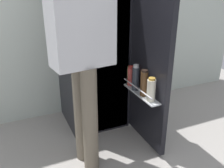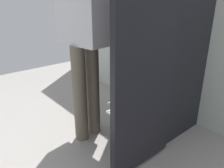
{
  "view_description": "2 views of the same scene",
  "coord_description": "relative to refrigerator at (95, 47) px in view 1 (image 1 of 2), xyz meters",
  "views": [
    {
      "loc": [
        -0.77,
        -1.72,
        1.42
      ],
      "look_at": [
        -0.03,
        -0.03,
        0.64
      ],
      "focal_mm": 38.97,
      "sensor_mm": 36.0,
      "label": 1
    },
    {
      "loc": [
        1.22,
        -1.11,
        1.23
      ],
      "look_at": [
        0.03,
        -0.09,
        0.61
      ],
      "focal_mm": 35.26,
      "sensor_mm": 36.0,
      "label": 2
    }
  ],
  "objects": [
    {
      "name": "ground_plane",
      "position": [
        -0.02,
        -0.5,
        -0.83
      ],
      "size": [
        5.36,
        5.36,
        0.0
      ],
      "primitive_type": "plane",
      "color": "gray"
    },
    {
      "name": "person",
      "position": [
        -0.3,
        -0.61,
        0.22
      ],
      "size": [
        0.62,
        0.72,
        1.74
      ],
      "color": "#665B4C",
      "rests_on": "ground_plane"
    },
    {
      "name": "refrigerator",
      "position": [
        0.0,
        0.0,
        0.0
      ],
      "size": [
        0.64,
        1.17,
        1.67
      ],
      "color": "black",
      "rests_on": "ground_plane"
    }
  ]
}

